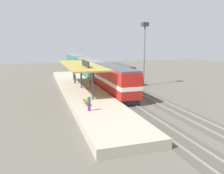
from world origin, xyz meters
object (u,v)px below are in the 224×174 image
(locomotive, at_px, (114,80))
(passenger_carriage_rear, at_px, (75,61))
(freight_car, at_px, (118,73))
(light_mast, at_px, (145,41))
(platform_bench, at_px, (85,101))
(person_walking, at_px, (89,102))
(person_boarding, at_px, (90,83))
(person_waiting, at_px, (75,78))
(passenger_carriage_front, at_px, (89,68))

(locomotive, xyz_separation_m, passenger_carriage_rear, (0.00, 38.80, -0.10))
(freight_car, distance_m, light_mast, 8.93)
(light_mast, bearing_deg, locomotive, -143.20)
(platform_bench, relative_size, person_walking, 0.99)
(platform_bench, bearing_deg, freight_car, 60.13)
(person_boarding, bearing_deg, passenger_carriage_rear, 84.64)
(person_walking, bearing_deg, person_waiting, 86.16)
(passenger_carriage_front, bearing_deg, person_waiting, -115.18)
(person_waiting, distance_m, person_walking, 17.39)
(locomotive, bearing_deg, light_mast, 36.80)
(passenger_carriage_front, relative_size, freight_car, 1.67)
(passenger_carriage_front, relative_size, light_mast, 1.71)
(passenger_carriage_rear, height_order, freight_car, passenger_carriage_rear)
(passenger_carriage_front, height_order, person_walking, passenger_carriage_front)
(passenger_carriage_rear, height_order, light_mast, light_mast)
(platform_bench, height_order, light_mast, light_mast)
(platform_bench, xyz_separation_m, person_walking, (-0.11, -2.56, 0.51))
(person_waiting, bearing_deg, freight_car, 21.02)
(passenger_carriage_front, distance_m, freight_car, 8.26)
(platform_bench, bearing_deg, person_waiting, 85.93)
(passenger_carriage_front, height_order, light_mast, light_mast)
(person_waiting, bearing_deg, locomotive, -56.49)
(passenger_carriage_front, height_order, person_waiting, passenger_carriage_front)
(platform_bench, height_order, passenger_carriage_rear, passenger_carriage_rear)
(platform_bench, relative_size, locomotive, 0.12)
(person_waiting, bearing_deg, passenger_carriage_front, 64.82)
(light_mast, height_order, person_boarding, light_mast)
(locomotive, distance_m, person_waiting, 8.98)
(locomotive, distance_m, light_mast, 11.43)
(freight_car, relative_size, person_waiting, 7.02)
(person_walking, relative_size, person_boarding, 1.00)
(light_mast, xyz_separation_m, person_waiting, (-12.75, 1.64, -6.54))
(freight_car, relative_size, person_walking, 7.02)
(light_mast, distance_m, person_boarding, 13.74)
(light_mast, height_order, person_waiting, light_mast)
(person_waiting, height_order, person_boarding, same)
(platform_bench, height_order, person_waiting, person_waiting)
(person_walking, bearing_deg, light_mast, 48.47)
(passenger_carriage_rear, bearing_deg, person_waiting, -98.98)
(platform_bench, bearing_deg, person_walking, -92.51)
(platform_bench, height_order, freight_car, freight_car)
(person_waiting, bearing_deg, person_boarding, -76.26)
(platform_bench, height_order, person_boarding, person_boarding)
(passenger_carriage_front, height_order, person_boarding, passenger_carriage_front)
(person_walking, bearing_deg, locomotive, 58.24)
(passenger_carriage_front, bearing_deg, passenger_carriage_rear, 90.00)
(light_mast, xyz_separation_m, person_boarding, (-11.30, -4.29, -6.54))
(passenger_carriage_front, distance_m, light_mast, 15.68)
(platform_bench, xyz_separation_m, freight_car, (10.60, 18.46, 0.63))
(locomotive, height_order, freight_car, locomotive)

